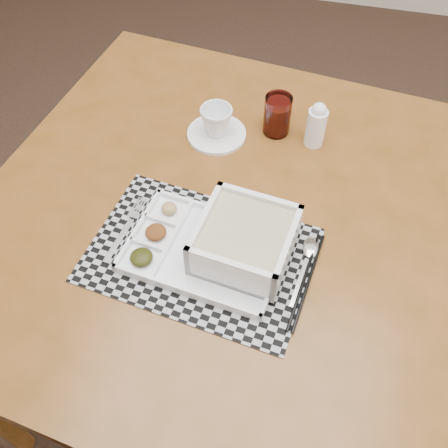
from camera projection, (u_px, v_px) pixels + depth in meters
The scene contains 11 objects.
floor at pixel (336, 373), 1.75m from camera, with size 5.00×5.00×0.00m, color #2F2117.
dining_table at pixel (228, 233), 1.19m from camera, with size 1.25×1.25×0.84m.
placemat at pixel (200, 255), 1.05m from camera, with size 0.46×0.31×0.00m, color #98989F.
serving_tray at pixel (234, 244), 1.02m from camera, with size 0.36×0.26×0.10m.
fork at pixel (125, 227), 1.09m from camera, with size 0.04×0.19×0.00m.
spoon at pixel (310, 253), 1.05m from camera, with size 0.04×0.18×0.01m.
chopsticks at pixel (306, 281), 1.00m from camera, with size 0.05×0.24×0.01m.
saucer at pixel (217, 134), 1.27m from camera, with size 0.15×0.15×0.01m, color white.
cup at pixel (216, 121), 1.23m from camera, with size 0.08×0.08×0.08m, color white.
juice_glass at pixel (277, 116), 1.24m from camera, with size 0.07×0.07×0.11m.
creamer_bottle at pixel (316, 125), 1.21m from camera, with size 0.05×0.05×0.12m.
Camera 1 is at (-0.23, -0.72, 1.71)m, focal length 40.00 mm.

